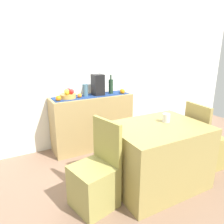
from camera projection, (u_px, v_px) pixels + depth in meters
ground_plane at (124, 174)px, 2.80m from camera, size 6.40×6.40×0.02m
room_wall_rear at (87, 62)px, 3.39m from camera, size 6.40×0.06×2.70m
sideboard_console at (92, 122)px, 3.42m from camera, size 1.27×0.42×0.86m
table_runner at (91, 96)px, 3.29m from camera, size 1.19×0.32×0.01m
fruit_bowl at (68, 96)px, 3.11m from camera, size 0.23×0.23×0.06m
apple_right at (67, 93)px, 3.03m from camera, size 0.07×0.07×0.07m
apple_center at (67, 91)px, 3.10m from camera, size 0.07×0.07×0.07m
apple_front at (71, 92)px, 3.08m from camera, size 0.07×0.07×0.07m
apple_upper at (68, 91)px, 3.16m from camera, size 0.07×0.07×0.07m
wine_bottle at (111, 86)px, 3.41m from camera, size 0.07×0.07×0.31m
coffee_maker at (98, 85)px, 3.30m from camera, size 0.16×0.18×0.32m
ceramic_vase at (85, 90)px, 3.22m from camera, size 0.08×0.08×0.19m
orange_loose_far at (58, 98)px, 2.96m from camera, size 0.08×0.08×0.08m
orange_loose_near_bowl at (123, 92)px, 3.42m from camera, size 0.08×0.08×0.08m
orange_loose_mid at (80, 96)px, 3.16m from camera, size 0.07×0.07×0.07m
orange_loose_end at (122, 91)px, 3.50m from camera, size 0.07×0.07×0.07m
dining_table at (157, 155)px, 2.48m from camera, size 1.06×0.80×0.74m
coffee_cup at (166, 118)px, 2.48m from camera, size 0.09×0.09×0.10m
chair_near_window at (95, 182)px, 2.16m from camera, size 0.48×0.48×0.90m
chair_by_corner at (203, 149)px, 2.87m from camera, size 0.43×0.43×0.90m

